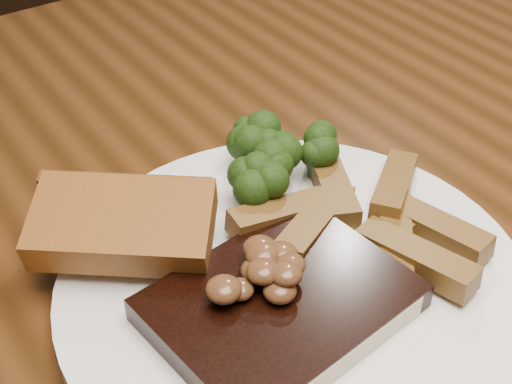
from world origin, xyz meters
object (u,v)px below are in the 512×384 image
Objects in this scene: steak at (280,305)px; garlic_bread at (126,247)px; dining_table at (242,306)px; potato_wedges at (361,230)px; plate at (294,287)px; chair_far at (84,115)px.

garlic_bread is (-0.06, 0.10, 0.00)m from steak.
potato_wedges reaches higher than dining_table.
potato_wedges reaches higher than plate.
steak is 0.11m from garlic_bread.
steak is (-0.04, -0.10, 0.12)m from dining_table.
dining_table is 1.98× the size of chair_far.
chair_far is at bearing 84.31° from potato_wedges.
chair_far is 6.91× the size of garlic_bread.
chair_far is 7.51× the size of potato_wedges.
steak is 1.40× the size of potato_wedges.
plate is (-0.13, -0.76, 0.32)m from chair_far.
garlic_bread is at bearing 89.66° from chair_far.
chair_far is 2.59× the size of plate.
dining_table is at bearing 122.39° from potato_wedges.
dining_table is at bearing 82.58° from plate.
steak is at bearing -164.81° from potato_wedges.
garlic_bread is at bearing 135.91° from plate.
garlic_bread is 1.09× the size of potato_wedges.
potato_wedges is at bearing 10.25° from garlic_bread.
garlic_bread reaches higher than dining_table.
dining_table is 0.72m from chair_far.
steak is 0.09m from potato_wedges.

